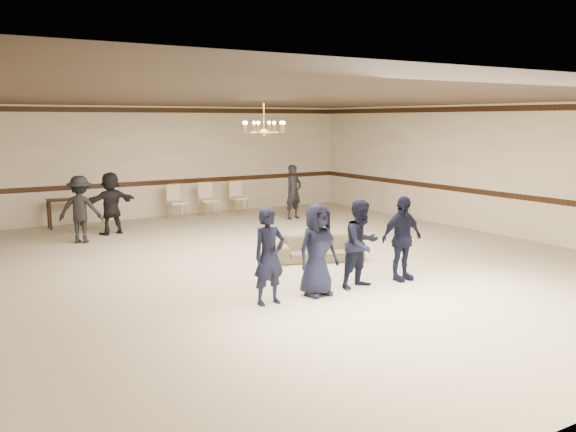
% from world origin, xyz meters
% --- Properties ---
extents(room, '(12.01, 14.01, 3.21)m').
position_xyz_m(room, '(0.00, 0.00, 1.60)').
color(room, beige).
rests_on(room, ground).
extents(chair_rail, '(12.00, 0.02, 0.14)m').
position_xyz_m(chair_rail, '(0.00, 6.99, 1.00)').
color(chair_rail, black).
rests_on(chair_rail, wall_back).
extents(crown_molding, '(12.00, 0.02, 0.14)m').
position_xyz_m(crown_molding, '(0.00, 6.99, 3.08)').
color(crown_molding, black).
rests_on(crown_molding, wall_back).
extents(chandelier, '(0.94, 0.94, 0.89)m').
position_xyz_m(chandelier, '(0.00, 1.00, 2.88)').
color(chandelier, gold).
rests_on(chandelier, ceiling).
extents(boy_a, '(0.56, 0.39, 1.50)m').
position_xyz_m(boy_a, '(-1.75, -2.20, 0.75)').
color(boy_a, black).
rests_on(boy_a, floor).
extents(boy_b, '(0.76, 0.52, 1.50)m').
position_xyz_m(boy_b, '(-0.85, -2.20, 0.75)').
color(boy_b, black).
rests_on(boy_b, floor).
extents(boy_c, '(0.80, 0.67, 1.50)m').
position_xyz_m(boy_c, '(0.05, -2.20, 0.75)').
color(boy_c, black).
rests_on(boy_c, floor).
extents(boy_d, '(0.88, 0.37, 1.50)m').
position_xyz_m(boy_d, '(0.95, -2.20, 0.75)').
color(boy_d, black).
rests_on(boy_d, floor).
extents(settee, '(1.86, 1.24, 0.51)m').
position_xyz_m(settee, '(0.60, -0.16, 0.25)').
color(settee, brown).
rests_on(settee, floor).
extents(adult_left, '(1.15, 0.99, 1.55)m').
position_xyz_m(adult_left, '(-3.01, 4.24, 0.78)').
color(adult_left, black).
rests_on(adult_left, floor).
extents(adult_mid, '(1.50, 0.74, 1.55)m').
position_xyz_m(adult_mid, '(-2.11, 4.94, 0.78)').
color(adult_mid, black).
rests_on(adult_mid, floor).
extents(adult_right, '(0.64, 0.49, 1.55)m').
position_xyz_m(adult_right, '(2.99, 4.54, 0.78)').
color(adult_right, black).
rests_on(adult_right, floor).
extents(banquet_chair_left, '(0.50, 0.50, 0.97)m').
position_xyz_m(banquet_chair_left, '(0.13, 6.28, 0.49)').
color(banquet_chair_left, beige).
rests_on(banquet_chair_left, floor).
extents(banquet_chair_mid, '(0.51, 0.51, 0.97)m').
position_xyz_m(banquet_chair_mid, '(1.13, 6.28, 0.49)').
color(banquet_chair_mid, beige).
rests_on(banquet_chair_mid, floor).
extents(banquet_chair_right, '(0.48, 0.48, 0.97)m').
position_xyz_m(banquet_chair_right, '(2.13, 6.28, 0.49)').
color(banquet_chair_right, beige).
rests_on(banquet_chair_right, floor).
extents(console_table, '(0.95, 0.48, 0.77)m').
position_xyz_m(console_table, '(-2.87, 6.48, 0.39)').
color(console_table, '#341A11').
rests_on(console_table, floor).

